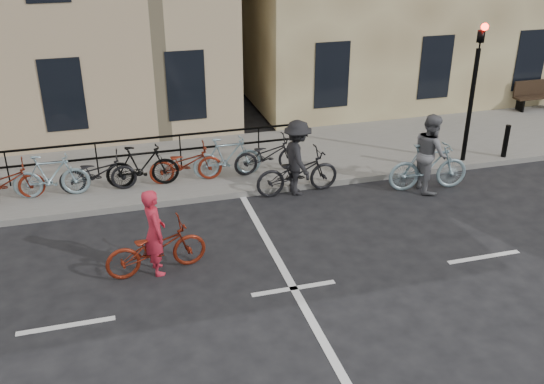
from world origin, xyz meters
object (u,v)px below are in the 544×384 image
object	(u,v)px
bench	(536,94)
traffic_light	(475,76)
cyclist_grey	(429,160)
cyclist_dark	(297,165)
cyclist_pink	(156,244)

from	to	relation	value
bench	traffic_light	bearing A→B (deg)	-144.75
traffic_light	cyclist_grey	xyz separation A→B (m)	(-1.71, -1.12, -1.67)
bench	cyclist_grey	world-z (taller)	cyclist_grey
cyclist_dark	cyclist_grey	bearing A→B (deg)	-105.10
cyclist_pink	traffic_light	bearing A→B (deg)	-78.13
cyclist_pink	cyclist_dark	size ratio (longest dim) A/B	0.95
traffic_light	cyclist_pink	bearing A→B (deg)	-160.32
traffic_light	bench	world-z (taller)	traffic_light
bench	cyclist_dark	bearing A→B (deg)	-158.37
bench	cyclist_pink	bearing A→B (deg)	-154.20
bench	cyclist_dark	world-z (taller)	cyclist_dark
cyclist_grey	cyclist_dark	bearing A→B (deg)	84.50
bench	cyclist_grey	distance (m)	7.92
cyclist_grey	traffic_light	bearing A→B (deg)	-50.18
bench	cyclist_pink	xyz separation A→B (m)	(-13.33, -6.44, -0.08)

